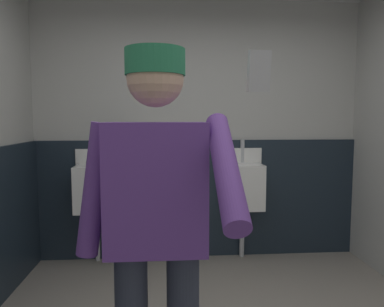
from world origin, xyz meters
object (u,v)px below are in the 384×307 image
urinal_right (244,185)px  person (157,221)px  cell_phone (259,71)px  urinal_left (94,188)px  urinal_middle (171,187)px

urinal_right → person: size_ratio=0.72×
urinal_right → person: 2.28m
cell_phone → person: bearing=114.7°
urinal_right → cell_phone: cell_phone is taller
urinal_left → person: size_ratio=0.72×
urinal_left → person: 2.21m
urinal_middle → urinal_right: 0.75m
urinal_middle → cell_phone: (0.20, -2.60, 0.80)m
urinal_middle → person: 2.12m
urinal_left → urinal_middle: bearing=0.0°
urinal_middle → cell_phone: bearing=-85.6°
urinal_right → cell_phone: 2.78m
urinal_middle → urinal_right: size_ratio=1.00×
urinal_left → urinal_middle: same height
urinal_left → urinal_middle: (0.75, 0.00, 0.00)m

